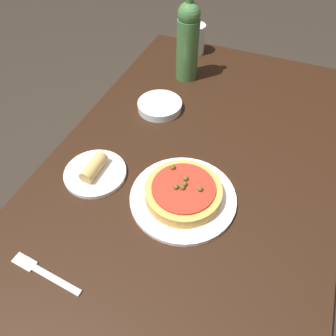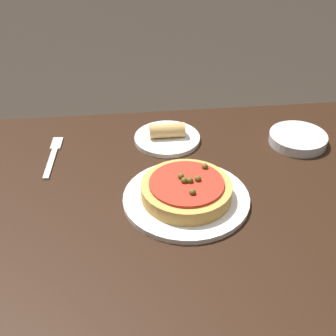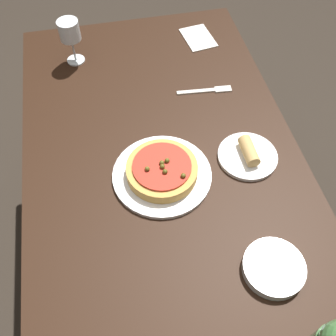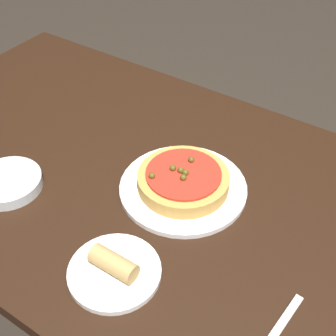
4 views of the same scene
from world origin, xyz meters
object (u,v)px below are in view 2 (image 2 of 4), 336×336
side_bowl (298,139)px  dining_table (195,226)px  pizza (186,190)px  fork (53,154)px  side_plate (167,136)px  dinner_plate (186,199)px

side_bowl → dining_table: bearing=32.3°
pizza → fork: 0.37m
side_plate → dinner_plate: bearing=93.1°
dining_table → dinner_plate: (0.02, 0.02, 0.10)m
dinner_plate → side_plate: side_plate is taller
dinner_plate → side_bowl: 0.38m
dinner_plate → side_plate: bearing=-86.9°
dining_table → dinner_plate: 0.10m
dinner_plate → side_bowl: side_bowl is taller
dining_table → side_bowl: (-0.30, -0.19, 0.10)m
pizza → fork: pizza is taller
fork → side_plate: size_ratio=1.07×
fork → side_bowl: bearing=-86.2°
side_bowl → pizza: bearing=32.4°
pizza → side_bowl: pizza is taller
pizza → side_plate: 0.25m
dinner_plate → side_plate: (0.01, -0.25, 0.01)m
dining_table → dinner_plate: size_ratio=5.65×
dinner_plate → side_plate: size_ratio=1.61×
fork → side_plate: 0.29m
pizza → fork: (0.30, -0.22, -0.03)m
dining_table → fork: 0.40m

